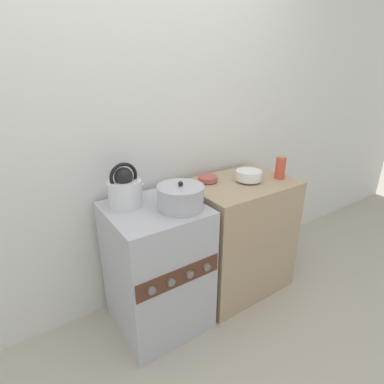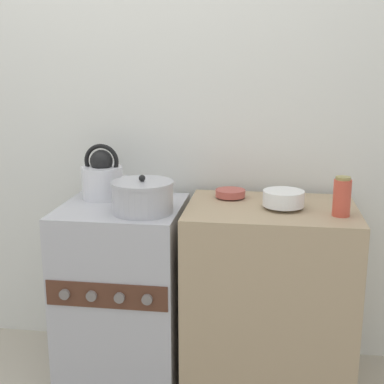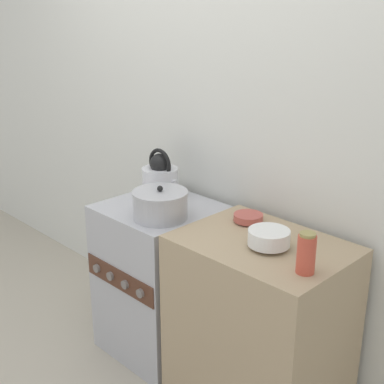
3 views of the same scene
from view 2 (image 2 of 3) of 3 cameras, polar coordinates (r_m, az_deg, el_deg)
wall_back at (r=2.67m, az=-5.88°, el=9.22°), size 7.00×0.06×2.50m
stove at (r=2.56m, az=-7.26°, el=-10.44°), size 0.54×0.56×0.83m
counter at (r=2.47m, az=8.13°, el=-11.11°), size 0.73×0.54×0.85m
kettle at (r=2.54m, az=-9.52°, el=1.54°), size 0.24×0.19×0.26m
cooking_pot at (r=2.28m, az=-5.30°, el=-0.51°), size 0.27×0.27×0.16m
enamel_bowl at (r=2.29m, az=9.73°, el=-0.69°), size 0.18×0.18×0.08m
small_ceramic_bowl at (r=2.45m, az=4.11°, el=-0.13°), size 0.14×0.14×0.04m
storage_jar at (r=2.23m, az=15.70°, el=-0.50°), size 0.07×0.07×0.16m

